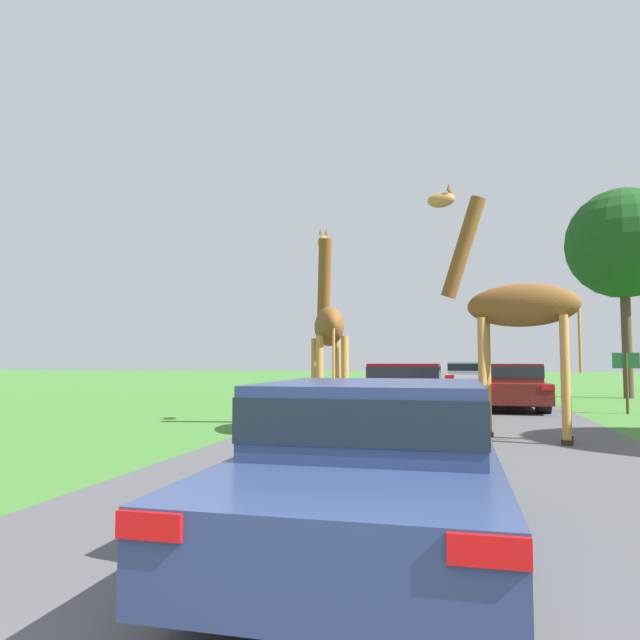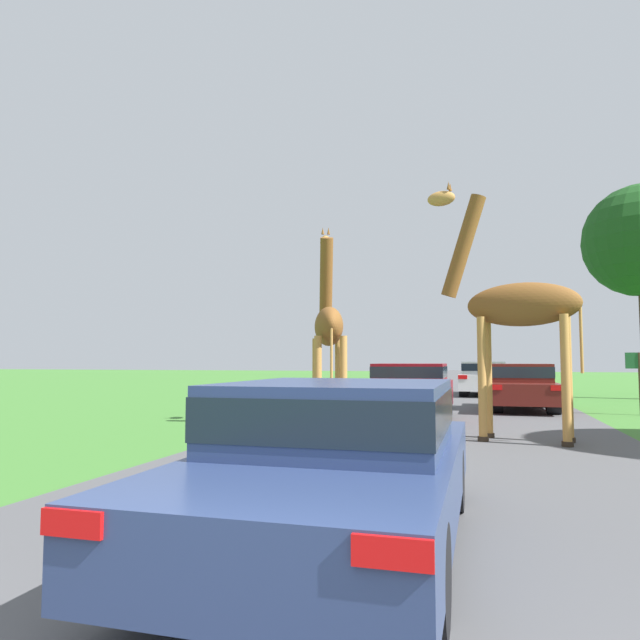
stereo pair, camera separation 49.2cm
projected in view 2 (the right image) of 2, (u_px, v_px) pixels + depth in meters
name	position (u px, v px, depth m)	size (l,w,h in m)	color
road	(463.00, 389.00, 29.92)	(7.48, 120.00, 0.00)	#4C4C4F
giraffe_near_road	(328.00, 326.00, 11.84)	(1.22, 2.69, 4.54)	#B77F3D
giraffe_companion	(514.00, 306.00, 10.64)	(2.84, 1.06, 5.03)	#B77F3D
car_lead_maroon	(340.00, 457.00, 4.62)	(1.86, 4.44, 1.31)	navy
car_queue_right	(483.00, 377.00, 24.63)	(1.96, 4.63, 1.44)	silver
car_queue_left	(521.00, 385.00, 17.18)	(1.91, 4.22, 1.39)	#561914
car_far_ahead	(410.00, 390.00, 14.28)	(1.90, 4.01, 1.41)	maroon
sign_post	(640.00, 371.00, 15.57)	(0.70, 0.08, 1.71)	#4C3823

